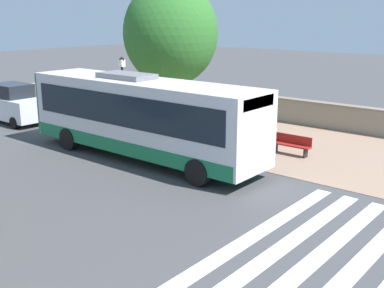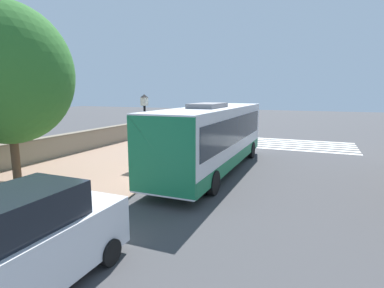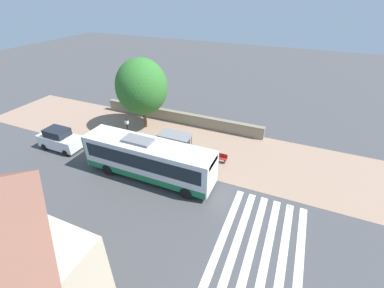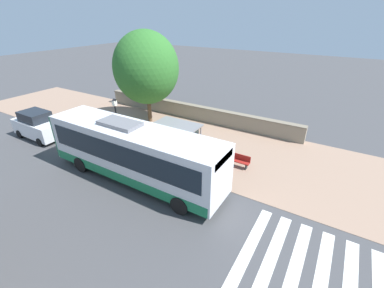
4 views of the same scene
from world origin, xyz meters
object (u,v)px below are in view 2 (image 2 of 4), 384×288
(shade_tree, at_px, (7,74))
(bus, at_px, (213,136))
(bench, at_px, (175,143))
(bus_shelter, at_px, (158,127))
(street_lamp_near, at_px, (145,132))
(parked_car_behind_bus, at_px, (26,244))
(pedestrian, at_px, (212,138))

(shade_tree, bearing_deg, bus, 34.33)
(bench, distance_m, shade_tree, 11.28)
(bus_shelter, xyz_separation_m, shade_tree, (-4.08, -6.01, 2.76))
(street_lamp_near, distance_m, parked_car_behind_bus, 7.58)
(shade_tree, height_order, parked_car_behind_bus, shade_tree)
(bench, relative_size, street_lamp_near, 0.46)
(bench, relative_size, parked_car_behind_bus, 0.42)
(bench, height_order, street_lamp_near, street_lamp_near)
(bus, relative_size, street_lamp_near, 2.85)
(street_lamp_near, bearing_deg, bench, 107.08)
(bench, distance_m, street_lamp_near, 8.52)
(bus, height_order, pedestrian, bus)
(bus, height_order, parked_car_behind_bus, bus)
(pedestrian, relative_size, street_lamp_near, 0.42)
(bus, distance_m, shade_tree, 9.78)
(bus, bearing_deg, pedestrian, 109.15)
(bus_shelter, bearing_deg, pedestrian, 62.22)
(bus_shelter, relative_size, pedestrian, 1.82)
(pedestrian, distance_m, street_lamp_near, 8.02)
(bus, xyz_separation_m, shade_tree, (-7.69, -5.25, 3.00))
(street_lamp_near, relative_size, parked_car_behind_bus, 0.92)
(bus_shelter, xyz_separation_m, pedestrian, (2.01, 3.82, -1.09))
(bus, bearing_deg, shade_tree, -145.67)
(bus_shelter, bearing_deg, shade_tree, -124.16)
(bus, relative_size, shade_tree, 1.43)
(pedestrian, distance_m, parked_car_behind_bus, 15.21)
(bus_shelter, height_order, parked_car_behind_bus, bus_shelter)
(pedestrian, bearing_deg, bus, -70.85)
(pedestrian, bearing_deg, bus_shelter, -117.78)
(bench, xyz_separation_m, shade_tree, (-3.24, -9.89, 4.35))
(bus_shelter, relative_size, parked_car_behind_bus, 0.71)
(shade_tree, bearing_deg, street_lamp_near, 18.94)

